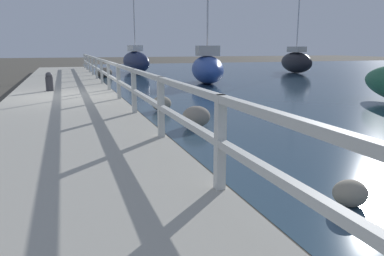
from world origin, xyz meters
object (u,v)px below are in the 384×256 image
mooring_bollard (49,82)px  sailboat_black (296,61)px  sailboat_blue (207,68)px  sailboat_navy (135,61)px

mooring_bollard → sailboat_black: sailboat_black is taller
mooring_bollard → sailboat_blue: bearing=30.1°
sailboat_black → sailboat_navy: bearing=169.1°
sailboat_navy → sailboat_black: bearing=-25.6°
sailboat_blue → sailboat_navy: (-1.99, 9.26, 0.04)m
sailboat_blue → sailboat_black: sailboat_blue is taller
mooring_bollard → sailboat_blue: sailboat_blue is taller
mooring_bollard → sailboat_navy: size_ratio=0.12×
mooring_bollard → sailboat_blue: (7.45, 4.32, 0.12)m
mooring_bollard → sailboat_black: bearing=30.9°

